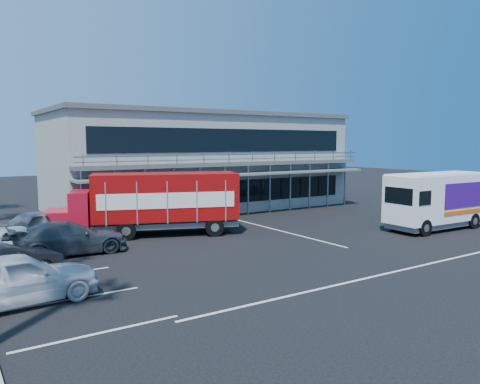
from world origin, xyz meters
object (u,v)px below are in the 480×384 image
parked_car_a (16,279)px  parked_car_b (4,262)px  white_van (437,200)px  red_truck (153,201)px

parked_car_a → parked_car_b: (0.00, 3.20, -0.16)m
parked_car_b → white_van: bearing=-110.2°
red_truck → white_van: 16.35m
red_truck → parked_car_a: size_ratio=2.09×
red_truck → parked_car_b: bearing=-128.5°
red_truck → white_van: (14.59, -7.36, -0.12)m
white_van → parked_car_b: size_ratio=1.66×
red_truck → white_van: size_ratio=1.51×
parked_car_a → parked_car_b: size_ratio=1.19×
red_truck → parked_car_a: (-7.90, -8.03, -1.03)m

